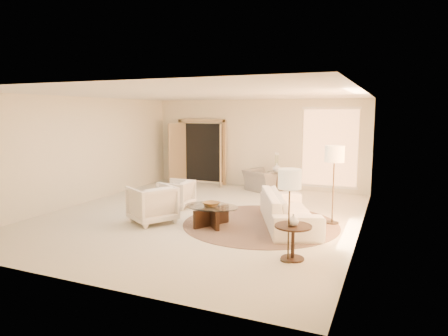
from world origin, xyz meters
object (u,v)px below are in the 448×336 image
at_px(floor_lamp_near, 334,158).
at_px(bowl, 211,204).
at_px(armchair_left, 176,192).
at_px(side_vase, 277,168).
at_px(side_table, 277,180).
at_px(coffee_table, 211,213).
at_px(end_vase, 293,220).
at_px(sofa, 289,209).
at_px(floor_lamp_far, 290,183).
at_px(accent_chair, 263,177).
at_px(end_table, 293,236).
at_px(armchair_right, 152,202).

height_order(floor_lamp_near, bowl, floor_lamp_near).
height_order(armchair_left, bowl, armchair_left).
bearing_deg(side_vase, side_table, 0.00).
height_order(coffee_table, end_vase, end_vase).
xyz_separation_m(sofa, coffee_table, (-1.50, -0.66, -0.08)).
bearing_deg(coffee_table, floor_lamp_far, -33.61).
distance_m(accent_chair, floor_lamp_far, 5.87).
relative_size(armchair_left, floor_lamp_near, 0.45).
relative_size(accent_chair, end_table, 1.64).
bearing_deg(end_table, floor_lamp_near, 83.33).
xyz_separation_m(end_table, floor_lamp_far, (-0.05, -0.09, 0.89)).
bearing_deg(accent_chair, coffee_table, 119.85).
bearing_deg(armchair_left, side_vase, 144.66).
distance_m(floor_lamp_near, side_vase, 3.50).
height_order(armchair_right, coffee_table, armchair_right).
xyz_separation_m(armchair_left, coffee_table, (1.53, -1.19, -0.11)).
bearing_deg(sofa, armchair_left, 56.51).
distance_m(floor_lamp_near, floor_lamp_far, 2.56).
bearing_deg(side_table, end_table, -71.50).
height_order(coffee_table, side_vase, side_vase).
xyz_separation_m(coffee_table, floor_lamp_far, (1.99, -1.33, 1.01)).
bearing_deg(floor_lamp_near, accent_chair, 131.10).
distance_m(armchair_right, coffee_table, 1.35).
distance_m(sofa, floor_lamp_near, 1.48).
relative_size(end_table, side_vase, 2.35).
xyz_separation_m(coffee_table, side_table, (0.30, 3.97, 0.11)).
xyz_separation_m(armchair_left, end_table, (3.58, -2.42, 0.01)).
distance_m(sofa, accent_chair, 3.80).
bearing_deg(end_table, bowl, 148.91).
relative_size(accent_chair, side_vase, 3.86).
relative_size(floor_lamp_far, side_vase, 5.83).
bearing_deg(end_vase, armchair_left, 145.91).
relative_size(sofa, coffee_table, 1.87).
distance_m(sofa, armchair_right, 2.96).
height_order(sofa, end_table, sofa).
bearing_deg(side_vase, coffee_table, -94.39).
distance_m(armchair_left, armchair_right, 1.46).
bearing_deg(floor_lamp_near, bowl, -152.63).
bearing_deg(floor_lamp_near, end_table, -96.67).
distance_m(armchair_right, floor_lamp_far, 3.58).
bearing_deg(side_vase, armchair_right, -110.97).
bearing_deg(bowl, sofa, 23.61).
distance_m(sofa, armchair_left, 3.08).
xyz_separation_m(accent_chair, coffee_table, (0.16, -4.07, -0.16)).
height_order(end_table, floor_lamp_near, floor_lamp_near).
relative_size(sofa, bowl, 6.99).
height_order(floor_lamp_far, bowl, floor_lamp_far).
relative_size(end_table, end_vase, 3.23).
distance_m(bowl, end_vase, 2.40).
xyz_separation_m(end_table, side_table, (-1.74, 5.21, -0.01)).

